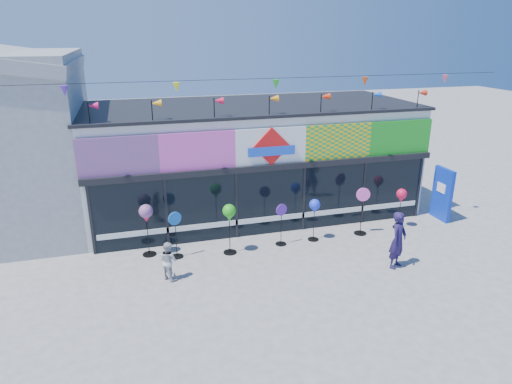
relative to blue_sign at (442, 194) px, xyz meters
name	(u,v)px	position (x,y,z in m)	size (l,w,h in m)	color
ground	(307,281)	(-6.49, -2.91, -0.98)	(80.00, 80.00, 0.00)	slate
kite_shop	(251,158)	(-6.49, 3.03, 1.06)	(16.00, 5.70, 5.31)	silver
blue_sign	(442,194)	(0.00, 0.00, 0.00)	(0.18, 0.98, 1.96)	#0C2FB7
spinner_0	(146,215)	(-10.64, -0.04, 0.37)	(0.43, 0.43, 1.69)	black
spinner_1	(176,234)	(-9.82, -0.43, -0.19)	(0.41, 0.38, 1.50)	black
spinner_2	(229,214)	(-8.17, -0.60, 0.33)	(0.42, 0.42, 1.64)	black
spinner_3	(281,223)	(-6.42, -0.46, -0.23)	(0.39, 0.36, 1.42)	black
spinner_4	(315,208)	(-5.26, -0.43, 0.18)	(0.37, 0.37, 1.45)	black
spinner_5	(362,210)	(-3.50, -0.42, -0.10)	(0.47, 0.43, 1.68)	black
spinner_6	(401,197)	(-1.94, -0.32, 0.19)	(0.37, 0.37, 1.47)	black
adult_man	(398,240)	(-3.62, -2.83, -0.11)	(0.63, 0.42, 1.74)	#1F1645
child	(168,261)	(-10.18, -1.70, -0.42)	(0.55, 0.32, 1.13)	#BABABA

